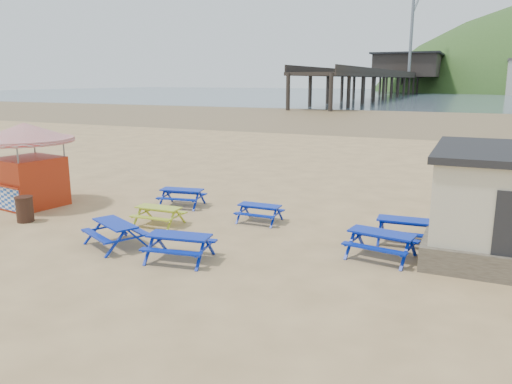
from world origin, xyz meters
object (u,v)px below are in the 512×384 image
at_px(picnic_table_blue_a, 182,198).
at_px(ice_cream_kiosk, 27,154).
at_px(picnic_table_blue_b, 260,213).
at_px(picnic_table_yellow, 159,216).
at_px(litter_bin, 25,209).

xyz_separation_m(picnic_table_blue_a, ice_cream_kiosk, (-5.71, -2.47, 1.80)).
relative_size(picnic_table_blue_b, picnic_table_yellow, 0.95).
relative_size(picnic_table_yellow, litter_bin, 1.74).
distance_m(picnic_table_yellow, ice_cream_kiosk, 6.68).
distance_m(picnic_table_blue_a, litter_bin, 5.89).
bearing_deg(picnic_table_blue_b, picnic_table_blue_a, 167.04).
bearing_deg(litter_bin, ice_cream_kiosk, 132.81).
bearing_deg(litter_bin, picnic_table_blue_b, 23.71).
height_order(picnic_table_blue_a, ice_cream_kiosk, ice_cream_kiosk).
xyz_separation_m(picnic_table_blue_b, picnic_table_yellow, (-3.13, -1.85, 0.01)).
relative_size(picnic_table_blue_b, litter_bin, 1.65).
bearing_deg(ice_cream_kiosk, picnic_table_yellow, 7.46).
bearing_deg(ice_cream_kiosk, litter_bin, -37.85).
xyz_separation_m(ice_cream_kiosk, litter_bin, (1.69, -1.82, -1.68)).
bearing_deg(picnic_table_yellow, litter_bin, -162.85).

